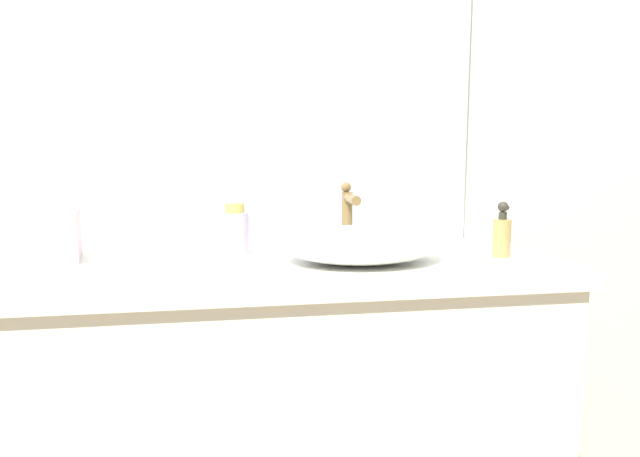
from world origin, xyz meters
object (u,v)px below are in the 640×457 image
soap_dispenser (502,234)px  candle_jar (174,259)px  lotion_bottle (235,231)px  tissue_box (49,233)px  sink_basin (362,244)px

soap_dispenser → candle_jar: size_ratio=2.48×
lotion_bottle → tissue_box: bearing=-174.8°
tissue_box → candle_jar: bearing=-21.1°
candle_jar → soap_dispenser: bearing=0.1°
soap_dispenser → candle_jar: (-0.80, -0.00, -0.04)m
sink_basin → lotion_bottle: 0.34m
tissue_box → candle_jar: tissue_box is taller
soap_dispenser → candle_jar: bearing=-179.9°
sink_basin → soap_dispenser: soap_dispenser is taller
sink_basin → candle_jar: (-0.44, 0.01, -0.02)m
sink_basin → lotion_bottle: size_ratio=2.92×
candle_jar → sink_basin: bearing=-0.9°
lotion_bottle → tissue_box: 0.44m
soap_dispenser → candle_jar: soap_dispenser is taller
tissue_box → candle_jar: 0.33m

